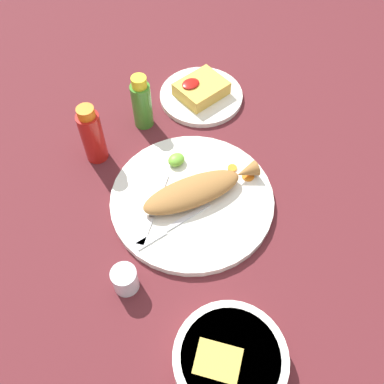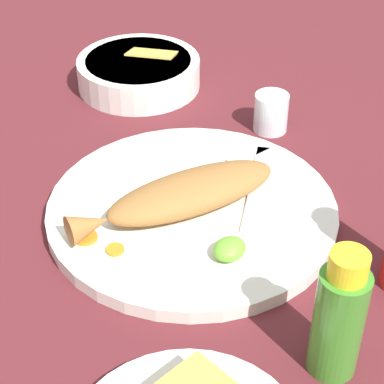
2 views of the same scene
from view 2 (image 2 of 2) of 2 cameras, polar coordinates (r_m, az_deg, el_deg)
name	(u,v)px [view 2 (image 2 of 2)]	position (r m, az deg, el deg)	size (l,w,h in m)	color
ground_plane	(192,216)	(0.87, 0.00, -1.99)	(4.00, 4.00, 0.00)	#561E23
main_plate	(192,211)	(0.87, 0.00, -1.53)	(0.36, 0.36, 0.02)	white
fried_fish	(184,195)	(0.84, -0.69, -0.21)	(0.28, 0.14, 0.04)	#996633
fork_near	(225,166)	(0.93, 2.71, 2.17)	(0.19, 0.03, 0.00)	silver
fork_far	(255,180)	(0.90, 5.18, 0.97)	(0.16, 0.12, 0.00)	silver
carrot_slice_near	(86,237)	(0.82, -8.71, -3.70)	(0.03, 0.03, 0.00)	orange
carrot_slice_mid	(113,248)	(0.80, -6.52, -4.58)	(0.02, 0.02, 0.00)	orange
lime_wedge_main	(230,249)	(0.78, 3.10, -4.69)	(0.04, 0.03, 0.02)	#6BB233
hot_sauce_bottle_green	(339,318)	(0.67, 11.97, -10.04)	(0.05, 0.05, 0.15)	#3D8428
salt_cup	(271,115)	(1.03, 6.49, 6.32)	(0.05, 0.05, 0.06)	silver
guacamole_bowl	(139,71)	(1.15, -4.38, 9.88)	(0.20, 0.20, 0.06)	white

